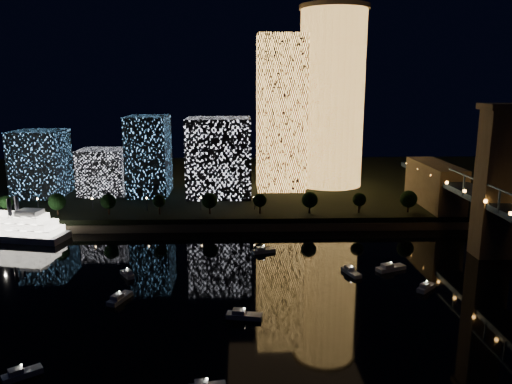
% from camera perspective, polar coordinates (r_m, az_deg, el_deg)
% --- Properties ---
extents(ground, '(520.00, 520.00, 0.00)m').
position_cam_1_polar(ground, '(120.77, 7.12, -15.54)').
color(ground, black).
rests_on(ground, ground).
extents(far_bank, '(420.00, 160.00, 5.00)m').
position_cam_1_polar(far_bank, '(271.28, 1.94, 0.95)').
color(far_bank, black).
rests_on(far_bank, ground).
extents(seawall, '(420.00, 6.00, 3.00)m').
position_cam_1_polar(seawall, '(195.97, 3.44, -3.88)').
color(seawall, '#6B5E4C').
rests_on(seawall, ground).
extents(tower_cylindrical, '(34.00, 34.00, 87.51)m').
position_cam_1_polar(tower_cylindrical, '(254.55, 8.62, 10.59)').
color(tower_cylindrical, '#F4AB4E').
rests_on(tower_cylindrical, far_bank).
extents(tower_rectangular, '(23.05, 23.05, 73.34)m').
position_cam_1_polar(tower_rectangular, '(243.56, 2.86, 8.93)').
color(tower_rectangular, '#F4AB4E').
rests_on(tower_rectangular, far_bank).
extents(midrise_blocks, '(107.45, 27.63, 36.50)m').
position_cam_1_polar(midrise_blocks, '(236.31, -12.56, 3.59)').
color(midrise_blocks, silver).
rests_on(midrise_blocks, far_bank).
extents(motorboats, '(124.13, 87.98, 2.78)m').
position_cam_1_polar(motorboats, '(131.63, 4.67, -12.62)').
color(motorboats, silver).
rests_on(motorboats, ground).
extents(esplanade_trees, '(166.15, 6.91, 8.95)m').
position_cam_1_polar(esplanade_trees, '(198.82, -4.20, -0.98)').
color(esplanade_trees, black).
rests_on(esplanade_trees, far_bank).
extents(street_lamps, '(132.70, 0.70, 5.65)m').
position_cam_1_polar(street_lamps, '(205.46, -6.33, -0.99)').
color(street_lamps, black).
rests_on(street_lamps, far_bank).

